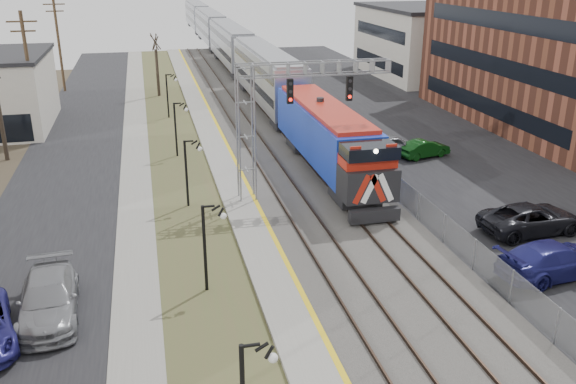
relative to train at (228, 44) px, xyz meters
name	(u,v)px	position (x,y,z in m)	size (l,w,h in m)	color
street_west	(66,177)	(-17.00, -43.61, -2.92)	(7.00, 120.00, 0.04)	black
sidewalk	(136,172)	(-12.50, -43.61, -2.90)	(2.00, 120.00, 0.08)	gray
grass_median	(180,169)	(-9.50, -43.61, -2.91)	(4.00, 120.00, 0.06)	#48502A
platform	(223,164)	(-6.50, -43.61, -2.82)	(2.00, 120.00, 0.24)	gray
ballast_bed	(293,160)	(-1.50, -43.61, -2.84)	(8.00, 120.00, 0.20)	#595651
parking_lot	(446,150)	(10.50, -43.61, -2.92)	(16.00, 120.00, 0.04)	black
platform_edge	(236,162)	(-5.62, -43.61, -2.69)	(0.24, 120.00, 0.01)	gold
track_near	(265,159)	(-3.50, -43.61, -2.66)	(1.58, 120.00, 0.15)	#2D2119
track_far	(313,156)	(0.00, -43.61, -2.66)	(1.58, 120.00, 0.15)	#2D2119
train	(228,44)	(0.00, 0.00, 0.00)	(3.00, 108.65, 5.33)	#1533B0
signal_gantry	(275,108)	(-4.28, -50.62, 2.65)	(9.00, 1.07, 8.15)	gray
lampposts	(204,247)	(-9.50, -60.32, -0.94)	(0.14, 62.14, 4.00)	black
fence	(349,146)	(2.70, -43.61, -2.14)	(0.04, 120.00, 1.60)	gray
bare_trees	(49,124)	(-18.16, -39.69, -0.24)	(12.30, 42.30, 5.95)	#382D23
car_lot_c	(531,219)	(7.75, -58.45, -2.17)	(2.56, 5.54, 1.54)	black
car_lot_d	(554,260)	(5.94, -62.89, -2.13)	(2.26, 5.56, 1.61)	navy
car_lot_e	(392,146)	(5.78, -44.21, -2.12)	(1.93, 4.79, 1.63)	slate
car_lot_f	(424,149)	(8.00, -44.99, -2.30)	(1.35, 3.86, 1.27)	#0B3A0E
car_street_b	(49,299)	(-15.85, -61.23, -2.14)	(2.24, 5.51, 1.60)	gray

